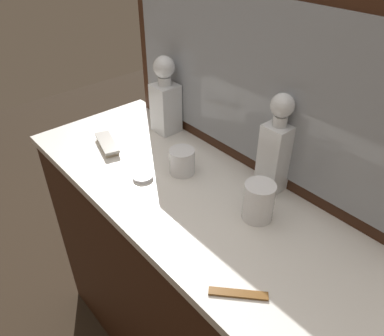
{
  "coord_description": "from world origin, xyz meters",
  "views": [
    {
      "loc": [
        0.65,
        -0.56,
        1.6
      ],
      "look_at": [
        0.0,
        0.0,
        0.99
      ],
      "focal_mm": 34.65,
      "sensor_mm": 36.0,
      "label": 1
    }
  ],
  "objects_px": {
    "crystal_decanter_rear": "(275,153)",
    "silver_brush_left": "(107,144)",
    "tortoiseshell_comb": "(238,294)",
    "crystal_decanter_far_left": "(166,103)",
    "porcelain_dish": "(143,177)",
    "crystal_tumbler_far_right": "(258,203)",
    "crystal_tumbler_left": "(182,162)"
  },
  "relations": [
    {
      "from": "crystal_tumbler_far_right",
      "to": "tortoiseshell_comb",
      "type": "xyz_separation_m",
      "value": [
        0.14,
        -0.22,
        -0.05
      ]
    },
    {
      "from": "crystal_decanter_rear",
      "to": "porcelain_dish",
      "type": "relative_size",
      "value": 4.72
    },
    {
      "from": "silver_brush_left",
      "to": "porcelain_dish",
      "type": "relative_size",
      "value": 2.49
    },
    {
      "from": "tortoiseshell_comb",
      "to": "crystal_decanter_far_left",
      "type": "bearing_deg",
      "value": 154.17
    },
    {
      "from": "crystal_tumbler_left",
      "to": "tortoiseshell_comb",
      "type": "xyz_separation_m",
      "value": [
        0.43,
        -0.2,
        -0.03
      ]
    },
    {
      "from": "crystal_decanter_far_left",
      "to": "porcelain_dish",
      "type": "xyz_separation_m",
      "value": [
        0.19,
        -0.24,
        -0.11
      ]
    },
    {
      "from": "porcelain_dish",
      "to": "crystal_tumbler_far_right",
      "type": "bearing_deg",
      "value": 20.95
    },
    {
      "from": "porcelain_dish",
      "to": "tortoiseshell_comb",
      "type": "xyz_separation_m",
      "value": [
        0.48,
        -0.09,
        -0.0
      ]
    },
    {
      "from": "crystal_decanter_far_left",
      "to": "tortoiseshell_comb",
      "type": "distance_m",
      "value": 0.76
    },
    {
      "from": "crystal_decanter_rear",
      "to": "silver_brush_left",
      "type": "distance_m",
      "value": 0.59
    },
    {
      "from": "crystal_decanter_far_left",
      "to": "tortoiseshell_comb",
      "type": "height_order",
      "value": "crystal_decanter_far_left"
    },
    {
      "from": "crystal_tumbler_far_right",
      "to": "porcelain_dish",
      "type": "xyz_separation_m",
      "value": [
        -0.35,
        -0.13,
        -0.04
      ]
    },
    {
      "from": "crystal_tumbler_left",
      "to": "crystal_decanter_far_left",
      "type": "bearing_deg",
      "value": 152.54
    },
    {
      "from": "crystal_tumbler_left",
      "to": "silver_brush_left",
      "type": "height_order",
      "value": "crystal_tumbler_left"
    },
    {
      "from": "crystal_decanter_far_left",
      "to": "silver_brush_left",
      "type": "relative_size",
      "value": 1.77
    },
    {
      "from": "crystal_tumbler_left",
      "to": "porcelain_dish",
      "type": "xyz_separation_m",
      "value": [
        -0.05,
        -0.11,
        -0.03
      ]
    },
    {
      "from": "tortoiseshell_comb",
      "to": "silver_brush_left",
      "type": "bearing_deg",
      "value": 172.37
    },
    {
      "from": "crystal_tumbler_left",
      "to": "tortoiseshell_comb",
      "type": "relative_size",
      "value": 0.75
    },
    {
      "from": "crystal_decanter_rear",
      "to": "porcelain_dish",
      "type": "distance_m",
      "value": 0.41
    },
    {
      "from": "crystal_decanter_rear",
      "to": "crystal_tumbler_left",
      "type": "xyz_separation_m",
      "value": [
        -0.23,
        -0.15,
        -0.09
      ]
    },
    {
      "from": "crystal_tumbler_left",
      "to": "porcelain_dish",
      "type": "distance_m",
      "value": 0.13
    },
    {
      "from": "crystal_tumbler_far_right",
      "to": "silver_brush_left",
      "type": "distance_m",
      "value": 0.59
    },
    {
      "from": "crystal_decanter_rear",
      "to": "silver_brush_left",
      "type": "xyz_separation_m",
      "value": [
        -0.52,
        -0.25,
        -0.11
      ]
    },
    {
      "from": "crystal_decanter_far_left",
      "to": "crystal_tumbler_left",
      "type": "distance_m",
      "value": 0.29
    },
    {
      "from": "crystal_tumbler_far_right",
      "to": "porcelain_dish",
      "type": "height_order",
      "value": "crystal_tumbler_far_right"
    },
    {
      "from": "tortoiseshell_comb",
      "to": "crystal_tumbler_left",
      "type": "bearing_deg",
      "value": 155.12
    },
    {
      "from": "silver_brush_left",
      "to": "porcelain_dish",
      "type": "height_order",
      "value": "silver_brush_left"
    },
    {
      "from": "porcelain_dish",
      "to": "tortoiseshell_comb",
      "type": "relative_size",
      "value": 0.59
    },
    {
      "from": "crystal_decanter_rear",
      "to": "porcelain_dish",
      "type": "height_order",
      "value": "crystal_decanter_rear"
    },
    {
      "from": "silver_brush_left",
      "to": "porcelain_dish",
      "type": "xyz_separation_m",
      "value": [
        0.23,
        -0.01,
        -0.01
      ]
    },
    {
      "from": "silver_brush_left",
      "to": "tortoiseshell_comb",
      "type": "xyz_separation_m",
      "value": [
        0.71,
        -0.1,
        -0.01
      ]
    },
    {
      "from": "crystal_tumbler_far_right",
      "to": "silver_brush_left",
      "type": "relative_size",
      "value": 0.68
    }
  ]
}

